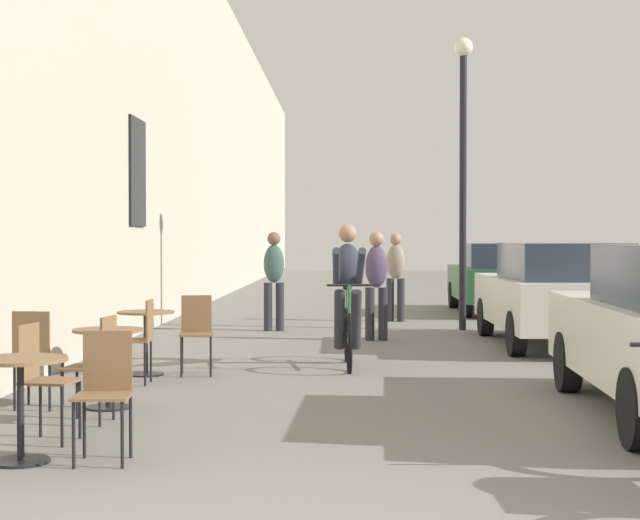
{
  "coord_description": "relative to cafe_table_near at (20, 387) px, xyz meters",
  "views": [
    {
      "loc": [
        0.15,
        -4.2,
        1.53
      ],
      "look_at": [
        -0.42,
        15.46,
        1.11
      ],
      "focal_mm": 55.73,
      "sensor_mm": 36.0,
      "label": 1
    }
  ],
  "objects": [
    {
      "name": "building_facade_left",
      "position": [
        -1.36,
        11.51,
        3.53
      ],
      "size": [
        0.54,
        68.0,
        8.11
      ],
      "color": "#B7AD99",
      "rests_on": "ground_plane"
    },
    {
      "name": "cafe_table_near",
      "position": [
        0.0,
        0.0,
        0.0
      ],
      "size": [
        0.64,
        0.64,
        0.72
      ],
      "color": "black",
      "rests_on": "ground_plane"
    },
    {
      "name": "cafe_chair_near_toward_street",
      "position": [
        -0.08,
        0.7,
        -0.0
      ],
      "size": [
        0.43,
        0.43,
        0.89
      ],
      "color": "black",
      "rests_on": "ground_plane"
    },
    {
      "name": "cafe_chair_near_toward_wall",
      "position": [
        0.56,
        0.08,
        -0.0
      ],
      "size": [
        0.4,
        0.4,
        0.89
      ],
      "color": "black",
      "rests_on": "ground_plane"
    },
    {
      "name": "cafe_table_mid",
      "position": [
        0.07,
        2.18,
        0.0
      ],
      "size": [
        0.64,
        0.64,
        0.72
      ],
      "color": "black",
      "rests_on": "ground_plane"
    },
    {
      "name": "cafe_chair_mid_toward_street",
      "position": [
        0.15,
        1.47,
        -0.0
      ],
      "size": [
        0.42,
        0.42,
        0.89
      ],
      "color": "black",
      "rests_on": "ground_plane"
    },
    {
      "name": "cafe_chair_mid_toward_wall",
      "position": [
        -0.57,
        2.11,
        -0.0
      ],
      "size": [
        0.4,
        0.4,
        0.89
      ],
      "color": "black",
      "rests_on": "ground_plane"
    },
    {
      "name": "cafe_table_far",
      "position": [
        -0.04,
        4.36,
        0.0
      ],
      "size": [
        0.64,
        0.64,
        0.72
      ],
      "color": "black",
      "rests_on": "ground_plane"
    },
    {
      "name": "cafe_chair_far_toward_street",
      "position": [
        0.04,
        3.69,
        -0.0
      ],
      "size": [
        0.39,
        0.39,
        0.89
      ],
      "color": "black",
      "rests_on": "ground_plane"
    },
    {
      "name": "cafe_chair_far_toward_wall",
      "position": [
        0.52,
        4.44,
        -0.0
      ],
      "size": [
        0.43,
        0.43,
        0.89
      ],
      "color": "black",
      "rests_on": "ground_plane"
    },
    {
      "name": "cyclist_on_bicycle",
      "position": [
        2.24,
        5.29,
        0.29
      ],
      "size": [
        0.52,
        1.76,
        1.74
      ],
      "color": "black",
      "rests_on": "ground_plane"
    },
    {
      "name": "pedestrian_near",
      "position": [
        2.66,
        8.25,
        0.4
      ],
      "size": [
        0.36,
        0.28,
        1.64
      ],
      "color": "#26262D",
      "rests_on": "ground_plane"
    },
    {
      "name": "pedestrian_mid",
      "position": [
        1.0,
        9.77,
        0.41
      ],
      "size": [
        0.36,
        0.27,
        1.65
      ],
      "color": "#26262D",
      "rests_on": "ground_plane"
    },
    {
      "name": "pedestrian_far",
      "position": [
        3.12,
        11.72,
        0.4
      ],
      "size": [
        0.37,
        0.28,
        1.64
      ],
      "color": "#26262D",
      "rests_on": "ground_plane"
    },
    {
      "name": "street_lamp",
      "position": [
        4.16,
        10.03,
        2.59
      ],
      "size": [
        0.32,
        0.32,
        4.9
      ],
      "color": "black",
      "rests_on": "ground_plane"
    },
    {
      "name": "parked_car_second",
      "position": [
        5.2,
        7.54,
        0.24
      ],
      "size": [
        1.78,
        4.16,
        1.47
      ],
      "color": "beige",
      "rests_on": "ground_plane"
    },
    {
      "name": "parked_car_third",
      "position": [
        5.32,
        13.87,
        0.23
      ],
      "size": [
        1.75,
        4.07,
        1.44
      ],
      "color": "#23512D",
      "rests_on": "ground_plane"
    }
  ]
}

